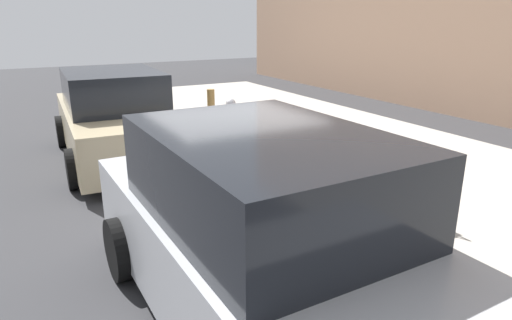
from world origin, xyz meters
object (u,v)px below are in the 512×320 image
Objects in this scene: suitcase_navy_7 at (251,126)px; suitcase_teal_1 at (363,183)px; suitcase_red_6 at (261,135)px; suitcase_olive_4 at (299,149)px; parked_car_silver_0 at (265,241)px; bollard_post at (211,110)px; parked_car_beige_1 at (115,119)px; suitcase_navy_0 at (398,188)px; fire_hydrant at (231,116)px; suitcase_maroon_5 at (279,138)px; suitcase_black_3 at (317,154)px; suitcase_silver_2 at (335,172)px.

suitcase_teal_1 is at bearing 178.40° from suitcase_navy_7.
suitcase_olive_4 is at bearing -177.34° from suitcase_red_6.
suitcase_red_6 is at bearing -29.29° from parked_car_silver_0.
suitcase_navy_7 is 1.48m from bollard_post.
parked_car_beige_1 is at bearing 72.85° from suitcase_navy_7.
suitcase_teal_1 is at bearing -150.48° from parked_car_beige_1.
suitcase_olive_4 is at bearing -179.94° from suitcase_navy_7.
suitcase_teal_1 is 1.68m from suitcase_olive_4.
suitcase_navy_0 is 4.68m from fire_hydrant.
suitcase_red_6 is at bearing 1.87° from suitcase_maroon_5.
bollard_post is (3.69, 0.17, 0.07)m from suitcase_black_3.
suitcase_silver_2 is 2.27m from suitcase_red_6.
parked_car_beige_1 is at bearing 61.69° from suitcase_red_6.
suitcase_teal_1 is (0.54, 0.07, -0.09)m from suitcase_navy_0.
bollard_post is (4.83, 0.11, 0.16)m from suitcase_teal_1.
suitcase_silver_2 is 0.75× the size of suitcase_navy_7.
suitcase_teal_1 is 0.92× the size of suitcase_olive_4.
suitcase_black_3 is at bearing -8.30° from suitcase_silver_2.
suitcase_black_3 reaches higher than bollard_post.
parked_car_silver_0 reaches higher than suitcase_silver_2.
fire_hydrant is at bearing -89.30° from parked_car_beige_1.
suitcase_black_3 is 0.54m from suitcase_olive_4.
parked_car_silver_0 is at bearing 120.82° from suitcase_teal_1.
suitcase_silver_2 is 4.24m from parked_car_beige_1.
suitcase_silver_2 is 0.66× the size of bollard_post.
parked_car_silver_0 is at bearing 136.61° from suitcase_black_3.
suitcase_silver_2 is at bearing 174.01° from suitcase_olive_4.
parked_car_silver_0 reaches higher than parked_car_beige_1.
parked_car_silver_0 is at bearing 180.00° from parked_car_beige_1.
suitcase_olive_4 is at bearing -38.36° from parked_car_silver_0.
bollard_post is at bearing 1.15° from suitcase_silver_2.
suitcase_teal_1 is 0.18× the size of parked_car_beige_1.
suitcase_silver_2 is 2.80m from suitcase_navy_7.
parked_car_silver_0 is 5.50m from parked_car_beige_1.
suitcase_teal_1 is at bearing 179.16° from suitcase_red_6.
parked_car_silver_0 is (-1.39, 2.33, 0.37)m from suitcase_teal_1.
parked_car_silver_0 reaches higher than suitcase_red_6.
parked_car_beige_1 reaches higher than bollard_post.
suitcase_silver_2 is at bearing 2.09° from suitcase_teal_1.
suitcase_silver_2 is 0.73× the size of suitcase_maroon_5.
suitcase_maroon_5 is at bearing 0.10° from suitcase_black_3.
suitcase_olive_4 is 1.69m from suitcase_navy_7.
suitcase_teal_1 is 0.80× the size of suitcase_black_3.
suitcase_olive_4 is 1.10× the size of fire_hydrant.
suitcase_navy_7 is at bearing -2.34° from suitcase_silver_2.
suitcase_navy_7 is 0.78m from fire_hydrant.
suitcase_navy_0 is 3.38m from suitcase_red_6.
suitcase_red_6 is (3.37, 0.03, -0.08)m from suitcase_navy_0.
suitcase_navy_0 is at bearing -179.84° from suitcase_maroon_5.
suitcase_navy_0 is 2.56m from parked_car_silver_0.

